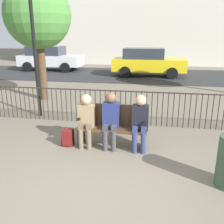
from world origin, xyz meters
The scene contains 12 objects.
ground_plane centered at (0.00, 0.00, 0.00)m, with size 80.00×80.00×0.00m, color #706656.
park_bench centered at (0.00, 1.83, 0.49)m, with size 1.51×0.45×0.92m.
seated_person_0 centered at (-0.56, 1.70, 0.67)m, with size 0.34×0.39×1.17m.
seated_person_1 centered at (-0.02, 1.71, 0.69)m, with size 0.34×0.39×1.22m.
seated_person_2 centered at (0.60, 1.71, 0.68)m, with size 0.34×0.39×1.20m.
backpack centered at (-0.98, 1.64, 0.18)m, with size 0.24×0.23×0.37m.
fence_railing centered at (-0.02, 3.23, 0.56)m, with size 9.01×0.03×0.95m.
tree_1 centered at (-3.28, 5.51, 2.99)m, with size 2.33×2.33×4.18m.
lamp_post centered at (-2.53, 3.54, 2.42)m, with size 0.28×0.28×3.66m.
street_surface centered at (0.00, 12.00, 0.00)m, with size 24.00×6.00×0.01m.
parked_car_0 centered at (0.39, 11.74, 0.84)m, with size 4.20×1.94×1.62m.
parked_car_1 centered at (-6.28, 13.10, 0.84)m, with size 4.20×1.94×1.62m.
Camera 1 is at (0.86, -3.22, 2.38)m, focal length 40.00 mm.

